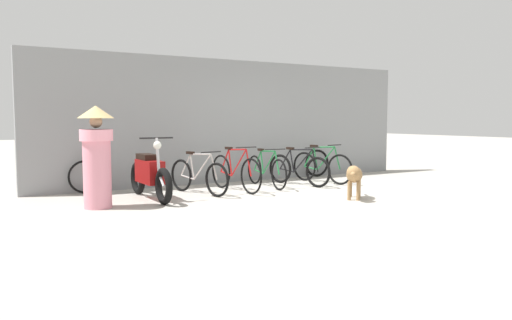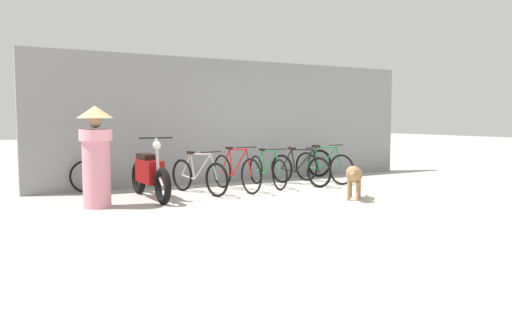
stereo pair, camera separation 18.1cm
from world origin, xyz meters
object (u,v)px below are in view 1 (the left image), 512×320
bicycle_0 (198,176)px  spare_tire_left (85,177)px  person_in_robes (97,153)px  bicycle_1 (235,172)px  stray_dog (354,175)px  bicycle_2 (266,171)px  bicycle_3 (298,169)px  bicycle_4 (322,167)px  spare_tire_right (317,163)px  motorcycle (150,175)px

bicycle_0 → spare_tire_left: (-1.81, 1.12, -0.02)m
bicycle_0 → person_in_robes: 2.11m
bicycle_1 → stray_dog: 2.35m
stray_dog → spare_tire_left: 4.97m
bicycle_2 → person_in_robes: 3.69m
bicycle_0 → bicycle_3: bearing=76.8°
bicycle_4 → bicycle_0: bearing=-100.6°
bicycle_3 → spare_tire_right: size_ratio=2.46×
bicycle_3 → motorcycle: 3.33m
motorcycle → spare_tire_left: (-0.83, 1.25, -0.12)m
spare_tire_left → bicycle_2: bearing=-15.3°
bicycle_1 → spare_tire_right: bicycle_1 is taller
spare_tire_left → spare_tire_right: (5.44, -0.00, 0.02)m
bicycle_2 → bicycle_4: bicycle_4 is taller
person_in_robes → spare_tire_right: 5.87m
bicycle_3 → stray_dog: 2.05m
bicycle_4 → spare_tire_left: 4.93m
bicycle_1 → bicycle_3: (1.56, 0.09, -0.03)m
bicycle_3 → motorcycle: motorcycle is taller
bicycle_4 → person_in_robes: 5.07m
stray_dog → spare_tire_left: bearing=-84.1°
bicycle_1 → bicycle_0: bearing=-95.6°
bicycle_3 → stray_dog: size_ratio=2.00×
bicycle_1 → bicycle_2: size_ratio=1.02×
motorcycle → spare_tire_right: 4.78m
bicycle_1 → bicycle_2: 0.85m
spare_tire_left → person_in_robes: bearing=-95.4°
spare_tire_left → spare_tire_right: spare_tire_right is taller
motorcycle → person_in_robes: size_ratio=1.22×
person_in_robes → bicycle_4: bearing=175.3°
bicycle_4 → spare_tire_left: bicycle_4 is taller
bicycle_2 → bicycle_3: size_ratio=1.04×
bicycle_1 → stray_dog: size_ratio=2.13×
bicycle_0 → spare_tire_left: bearing=-136.9°
bicycle_2 → motorcycle: size_ratio=0.87×
bicycle_2 → stray_dog: size_ratio=2.09×
bicycle_2 → motorcycle: 2.60m
stray_dog → spare_tire_left: (-3.90, 3.08, -0.11)m
bicycle_1 → person_in_robes: person_in_robes is taller
bicycle_2 → bicycle_3: bearing=85.5°
motorcycle → stray_dog: bearing=58.6°
spare_tire_left → spare_tire_right: bearing=-0.0°
bicycle_2 → stray_dog: bicycle_2 is taller
bicycle_4 → motorcycle: bearing=-99.6°
bicycle_0 → bicycle_3: bicycle_3 is taller
bicycle_2 → stray_dog: (0.48, -2.14, 0.08)m
bicycle_3 → motorcycle: bearing=-101.0°
bicycle_4 → bicycle_2: bearing=-104.8°
bicycle_0 → motorcycle: (-0.98, -0.12, 0.10)m
motorcycle → spare_tire_right: bearing=104.5°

